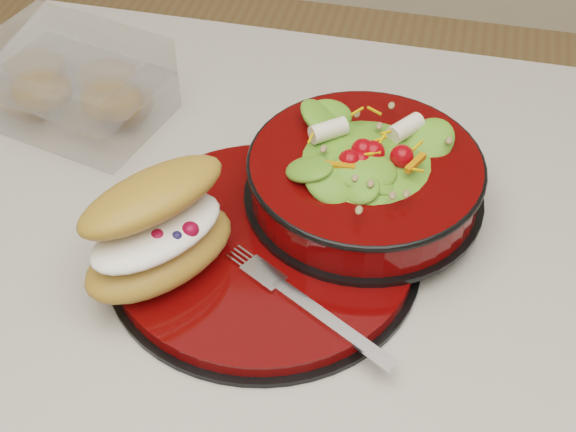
% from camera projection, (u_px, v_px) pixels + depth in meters
% --- Properties ---
extents(dinner_plate, '(0.31, 0.31, 0.02)m').
position_uv_depth(dinner_plate, '(264.00, 248.00, 0.80)').
color(dinner_plate, black).
rests_on(dinner_plate, island_counter).
extents(salad_bowl, '(0.25, 0.25, 0.10)m').
position_uv_depth(salad_bowl, '(365.00, 170.00, 0.81)').
color(salad_bowl, black).
rests_on(salad_bowl, dinner_plate).
extents(croissant, '(0.16, 0.19, 0.10)m').
position_uv_depth(croissant, '(159.00, 230.00, 0.74)').
color(croissant, '#B87838').
rests_on(croissant, dinner_plate).
extents(fork, '(0.16, 0.10, 0.00)m').
position_uv_depth(fork, '(311.00, 307.00, 0.73)').
color(fork, silver).
rests_on(fork, dinner_plate).
extents(pastry_box, '(0.22, 0.18, 0.09)m').
position_uv_depth(pastry_box, '(74.00, 85.00, 0.93)').
color(pastry_box, white).
rests_on(pastry_box, island_counter).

